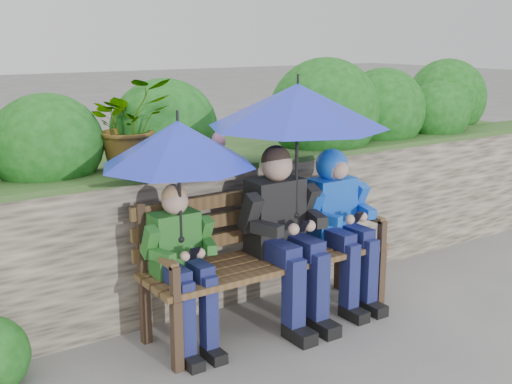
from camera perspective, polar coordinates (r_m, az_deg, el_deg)
ground at (r=4.25m, az=0.77°, el=-12.80°), size 60.00×60.00×0.00m
garden_backdrop at (r=5.34m, az=-9.22°, el=-0.21°), size 8.00×2.86×1.77m
park_bench at (r=4.31m, az=0.63°, el=-4.97°), size 1.73×0.51×0.91m
boy_left at (r=3.91m, az=-6.60°, el=-5.87°), size 0.43×0.50×1.04m
boy_middle at (r=4.26m, az=2.52°, el=-3.19°), size 0.56×0.64×1.20m
boy_right at (r=4.57m, az=7.42°, el=-1.96°), size 0.50×0.60×1.13m
umbrella_left at (r=3.75m, az=-6.94°, el=4.28°), size 0.93×0.93×0.80m
umbrella_right at (r=4.16m, az=3.71°, el=7.67°), size 1.19×1.19×0.95m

